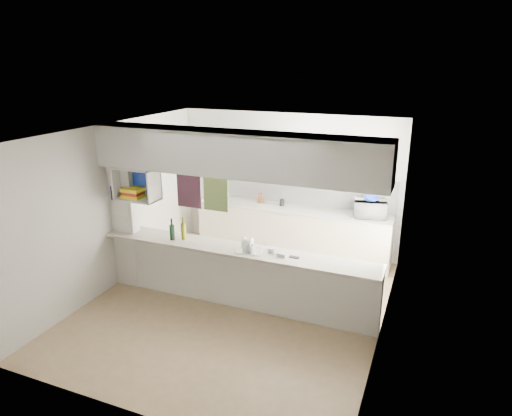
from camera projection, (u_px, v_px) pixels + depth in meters
The scene contains 16 objects.
floor at pixel (236, 305), 6.84m from camera, with size 4.80×4.80×0.00m, color #937955.
ceiling at pixel (233, 131), 6.04m from camera, with size 4.80×4.80×0.00m, color white.
wall_back at pixel (288, 183), 8.56m from camera, with size 4.20×4.20×0.00m, color silver.
wall_left at pixel (114, 206), 7.19m from camera, with size 4.80×4.80×0.00m, color silver.
wall_right at pixel (387, 245), 5.69m from camera, with size 4.80×4.80×0.00m, color silver.
servery_partition at pixel (223, 198), 6.39m from camera, with size 4.20×0.50×2.60m.
cubby_shelf at pixel (137, 185), 6.82m from camera, with size 0.65×0.35×0.50m.
kitchen_run at pixel (291, 212), 8.41m from camera, with size 3.60×0.63×2.24m.
microwave at pixel (370, 209), 7.81m from camera, with size 0.54×0.37×0.30m, color white.
bowl at pixel (372, 199), 7.72m from camera, with size 0.27×0.27×0.07m, color navy.
dish_rack at pixel (250, 246), 6.44m from camera, with size 0.40×0.32×0.21m.
cup at pixel (250, 248), 6.39m from camera, with size 0.12×0.12×0.09m, color white.
wine_bottles at pixel (178, 231), 6.84m from camera, with size 0.22×0.15×0.35m.
plastic_tubs at pixel (277, 252), 6.36m from camera, with size 0.48×0.21×0.06m.
utensil_jar at pixel (282, 203), 8.44m from camera, with size 0.09×0.09×0.13m, color black.
knife_block at pixel (261, 198), 8.61m from camera, with size 0.09×0.07×0.18m, color #55341D.
Camera 1 is at (2.56, -5.50, 3.50)m, focal length 32.00 mm.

